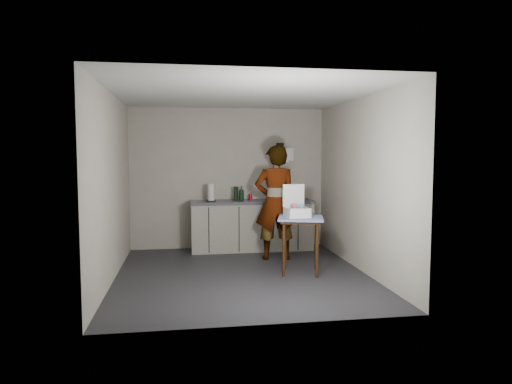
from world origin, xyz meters
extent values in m
plane|color=#252429|center=(0.00, 0.00, 0.00)|extent=(4.00, 4.00, 0.00)
cube|color=beige|center=(0.00, 1.99, 1.30)|extent=(3.60, 0.02, 2.60)
cube|color=beige|center=(1.79, 0.00, 1.30)|extent=(0.02, 4.00, 2.60)
cube|color=beige|center=(-1.79, 0.00, 1.30)|extent=(0.02, 4.00, 2.60)
cube|color=white|center=(0.00, 0.00, 2.60)|extent=(3.60, 4.00, 0.01)
cube|color=black|center=(0.40, 1.70, 0.04)|extent=(2.20, 0.52, 0.08)
cube|color=beige|center=(0.40, 1.70, 0.43)|extent=(2.20, 0.58, 0.86)
cube|color=#4B4D55|center=(0.40, 1.70, 0.89)|extent=(2.24, 0.62, 0.05)
cube|color=black|center=(-0.40, 1.41, 0.43)|extent=(0.02, 0.01, 0.80)
cube|color=black|center=(0.13, 1.41, 0.43)|extent=(0.02, 0.01, 0.80)
cube|color=black|center=(0.67, 1.41, 0.43)|extent=(0.01, 0.01, 0.80)
cube|color=black|center=(1.20, 1.41, 0.43)|extent=(0.02, 0.01, 0.80)
cube|color=white|center=(1.00, 1.92, 1.75)|extent=(0.42, 0.16, 0.24)
cube|color=white|center=(1.00, 1.97, 1.61)|extent=(0.30, 0.06, 0.04)
cube|color=black|center=(0.95, 1.83, 1.91)|extent=(0.14, 0.02, 0.10)
cylinder|color=#3E220E|center=(0.58, -0.22, 0.38)|extent=(0.04, 0.04, 0.76)
cylinder|color=#3E220E|center=(1.03, -0.34, 0.38)|extent=(0.04, 0.04, 0.76)
cylinder|color=#3E220E|center=(0.70, 0.24, 0.38)|extent=(0.04, 0.04, 0.76)
cylinder|color=#3E220E|center=(1.16, 0.12, 0.38)|extent=(0.04, 0.04, 0.76)
cube|color=#3E220E|center=(0.87, -0.05, 0.78)|extent=(0.69, 0.69, 0.04)
cube|color=#1A40A1|center=(0.87, -0.05, 0.82)|extent=(0.79, 0.79, 0.03)
imported|color=#B2A593|center=(0.68, 0.90, 0.95)|extent=(0.71, 0.48, 1.90)
imported|color=black|center=(0.21, 1.69, 1.04)|extent=(0.14, 0.14, 0.26)
cylinder|color=red|center=(0.39, 1.76, 0.97)|extent=(0.06, 0.06, 0.12)
cylinder|color=black|center=(0.11, 1.70, 1.04)|extent=(0.08, 0.08, 0.26)
cylinder|color=black|center=(-0.34, 1.65, 0.92)|extent=(0.17, 0.17, 0.02)
cylinder|color=white|center=(-0.34, 1.65, 1.07)|extent=(0.12, 0.12, 0.29)
cube|color=white|center=(1.12, 1.73, 0.92)|extent=(0.45, 0.34, 0.02)
cylinder|color=white|center=(0.92, 1.58, 1.08)|extent=(0.01, 0.01, 0.29)
cylinder|color=white|center=(1.33, 1.58, 1.08)|extent=(0.01, 0.01, 0.29)
cylinder|color=white|center=(0.92, 1.87, 1.08)|extent=(0.01, 0.01, 0.29)
cylinder|color=white|center=(1.33, 1.87, 1.08)|extent=(0.01, 0.01, 0.29)
cylinder|color=white|center=(1.01, 1.73, 1.06)|extent=(0.06, 0.25, 0.25)
cylinder|color=white|center=(1.10, 1.73, 1.06)|extent=(0.06, 0.25, 0.25)
cylinder|color=white|center=(1.19, 1.73, 1.06)|extent=(0.06, 0.25, 0.25)
cube|color=white|center=(0.82, -0.01, 0.84)|extent=(0.36, 0.36, 0.01)
cube|color=white|center=(0.83, -0.17, 0.90)|extent=(0.33, 0.04, 0.12)
cube|color=white|center=(0.81, 0.15, 0.90)|extent=(0.33, 0.04, 0.12)
cube|color=white|center=(0.66, -0.02, 0.90)|extent=(0.04, 0.33, 0.12)
cube|color=white|center=(0.98, 0.00, 0.90)|extent=(0.04, 0.33, 0.12)
cube|color=white|center=(0.81, 0.16, 1.13)|extent=(0.33, 0.04, 0.33)
cylinder|color=white|center=(0.82, -0.01, 0.90)|extent=(0.22, 0.22, 0.12)
sphere|color=#E7557E|center=(0.77, -0.05, 0.99)|extent=(0.08, 0.08, 0.08)
sphere|color=#5296E0|center=(0.88, -0.05, 0.99)|extent=(0.08, 0.08, 0.08)
sphere|color=#63F08A|center=(0.82, 0.05, 0.99)|extent=(0.08, 0.08, 0.08)
sphere|color=#E7557E|center=(0.77, 0.04, 0.99)|extent=(0.08, 0.08, 0.08)
camera|label=1|loc=(-0.81, -6.48, 1.74)|focal=32.00mm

